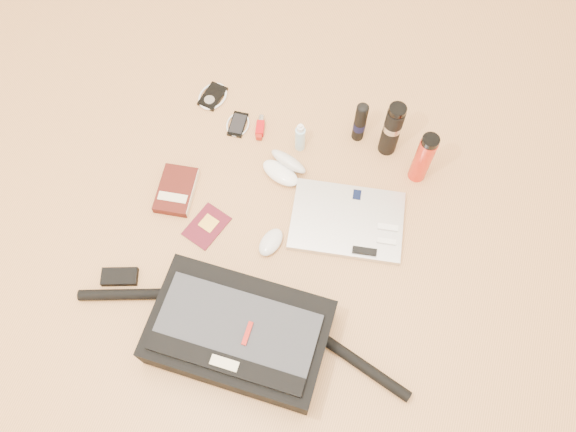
{
  "coord_description": "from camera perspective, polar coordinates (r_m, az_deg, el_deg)",
  "views": [
    {
      "loc": [
        0.25,
        -0.61,
        1.66
      ],
      "look_at": [
        0.01,
        0.1,
        0.06
      ],
      "focal_mm": 35.0,
      "sensor_mm": 36.0,
      "label": 1
    }
  ],
  "objects": [
    {
      "name": "phone",
      "position": [
        2.01,
        -5.12,
        9.26
      ],
      "size": [
        0.09,
        0.11,
        0.01
      ],
      "rotation": [
        0.0,
        0.0,
        0.1
      ],
      "color": "black",
      "rests_on": "ground"
    },
    {
      "name": "mouse",
      "position": [
        1.77,
        -1.75,
        -2.67
      ],
      "size": [
        0.08,
        0.11,
        0.03
      ],
      "rotation": [
        0.0,
        0.0,
        -0.22
      ],
      "color": "silver",
      "rests_on": "ground"
    },
    {
      "name": "laptop",
      "position": [
        1.82,
        6.06,
        -0.51
      ],
      "size": [
        0.4,
        0.31,
        0.03
      ],
      "rotation": [
        0.0,
        0.0,
        0.17
      ],
      "color": "#BDBEC0",
      "rests_on": "ground"
    },
    {
      "name": "aerosol_can",
      "position": [
        1.92,
        7.34,
        9.47
      ],
      "size": [
        0.04,
        0.04,
        0.18
      ],
      "rotation": [
        0.0,
        0.0,
        0.0
      ],
      "color": "black",
      "rests_on": "ground"
    },
    {
      "name": "thermos_red",
      "position": [
        1.85,
        13.58,
        5.73
      ],
      "size": [
        0.07,
        0.07,
        0.22
      ],
      "rotation": [
        0.0,
        0.0,
        0.16
      ],
      "color": "red",
      "rests_on": "ground"
    },
    {
      "name": "messenger_bag",
      "position": [
        1.64,
        -5.07,
        -11.71
      ],
      "size": [
        1.03,
        0.32,
        0.14
      ],
      "rotation": [
        0.0,
        0.0,
        0.03
      ],
      "color": "black",
      "rests_on": "ground"
    },
    {
      "name": "passport",
      "position": [
        1.83,
        -8.25,
        -1.01
      ],
      "size": [
        0.14,
        0.16,
        0.01
      ],
      "rotation": [
        0.0,
        0.0,
        -0.29
      ],
      "color": "#4F0E1B",
      "rests_on": "ground"
    },
    {
      "name": "ground",
      "position": [
        1.78,
        -1.4,
        -3.36
      ],
      "size": [
        4.0,
        4.0,
        0.0
      ],
      "primitive_type": "plane",
      "color": "tan",
      "rests_on": "ground"
    },
    {
      "name": "inhaler",
      "position": [
        1.99,
        -2.85,
        8.97
      ],
      "size": [
        0.04,
        0.1,
        0.03
      ],
      "rotation": [
        0.0,
        0.0,
        0.24
      ],
      "color": "#B50B10",
      "rests_on": "ground"
    },
    {
      "name": "ipod",
      "position": [
        2.09,
        -7.66,
        11.96
      ],
      "size": [
        0.11,
        0.12,
        0.01
      ],
      "rotation": [
        0.0,
        0.0,
        -0.14
      ],
      "color": "black",
      "rests_on": "ground"
    },
    {
      "name": "thermos_black",
      "position": [
        1.88,
        10.52,
        8.66
      ],
      "size": [
        0.06,
        0.06,
        0.23
      ],
      "rotation": [
        0.0,
        0.0,
        0.06
      ],
      "color": "black",
      "rests_on": "ground"
    },
    {
      "name": "book",
      "position": [
        1.89,
        -11.26,
        2.58
      ],
      "size": [
        0.14,
        0.19,
        0.03
      ],
      "rotation": [
        0.0,
        0.0,
        0.16
      ],
      "color": "#41110C",
      "rests_on": "ground"
    },
    {
      "name": "sunglasses_case",
      "position": [
        1.88,
        -0.38,
        4.97
      ],
      "size": [
        0.17,
        0.15,
        0.08
      ],
      "rotation": [
        0.0,
        0.0,
        -0.32
      ],
      "color": "white",
      "rests_on": "ground"
    },
    {
      "name": "spray_bottle",
      "position": [
        1.91,
        1.24,
        7.95
      ],
      "size": [
        0.04,
        0.04,
        0.13
      ],
      "rotation": [
        0.0,
        0.0,
        0.36
      ],
      "color": "#AFDDF2",
      "rests_on": "ground"
    }
  ]
}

